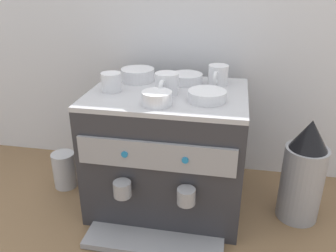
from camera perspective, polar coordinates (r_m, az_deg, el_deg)
The scene contains 12 objects.
ground_plane at distance 1.37m, azimuth 0.00°, elevation -11.87°, with size 4.00×4.00×0.00m, color brown.
tiled_backsplash_wall at distance 1.43m, azimuth 2.33°, elevation 12.54°, with size 2.80×0.03×1.04m, color silver.
espresso_machine at distance 1.25m, azimuth -0.04°, elevation -4.00°, with size 0.52×0.51×0.44m.
ceramic_cup_0 at distance 1.24m, azimuth 8.16°, elevation 8.20°, with size 0.07×0.11×0.07m.
ceramic_cup_1 at distance 1.13m, azimuth -0.31°, elevation 6.91°, with size 0.08×0.11×0.07m.
ceramic_cup_2 at distance 1.18m, azimuth -9.18°, elevation 7.15°, with size 0.07×0.10×0.06m.
ceramic_bowl_0 at distance 1.29m, azimuth -4.95°, elevation 8.30°, with size 0.12×0.12×0.04m.
ceramic_bowl_1 at distance 1.26m, azimuth 3.06°, elevation 7.74°, with size 0.11×0.11×0.03m.
ceramic_bowl_2 at distance 1.05m, azimuth -1.83°, elevation 4.51°, with size 0.09×0.09×0.04m.
ceramic_bowl_3 at distance 1.09m, azimuth 6.39°, elevation 4.89°, with size 0.12×0.12×0.03m.
coffee_grinder at distance 1.28m, azimuth 21.22°, elevation -7.23°, with size 0.14×0.14×0.37m.
milk_pitcher at distance 1.47m, azimuth -16.56°, elevation -6.88°, with size 0.09×0.09×0.15m, color #B7B7BC.
Camera 1 is at (0.21, -1.09, 0.81)m, focal length 37.32 mm.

